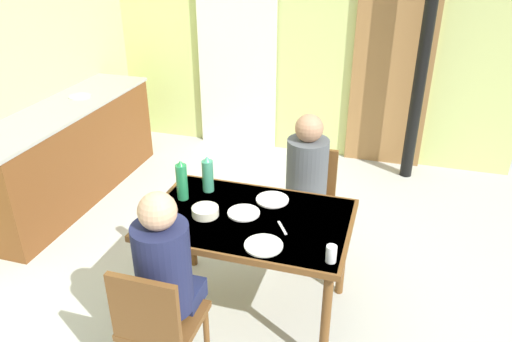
# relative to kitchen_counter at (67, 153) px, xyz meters

# --- Properties ---
(ground_plane) EXTENTS (7.03, 7.03, 0.00)m
(ground_plane) POSITION_rel_kitchen_counter_xyz_m (1.85, -0.98, -0.45)
(ground_plane) COLOR #B6BAB5
(wall_back) EXTENTS (4.55, 0.10, 2.89)m
(wall_back) POSITION_rel_kitchen_counter_xyz_m (1.85, 1.73, 1.00)
(wall_back) COLOR #C6D47F
(wall_back) RESTS_ON ground_plane
(door_wooden) EXTENTS (0.80, 0.05, 2.00)m
(door_wooden) POSITION_rel_kitchen_counter_xyz_m (2.81, 1.65, 0.55)
(door_wooden) COLOR olive
(door_wooden) RESTS_ON ground_plane
(stove_pipe_column) EXTENTS (0.12, 0.12, 2.89)m
(stove_pipe_column) POSITION_rel_kitchen_counter_xyz_m (3.09, 1.38, 1.00)
(stove_pipe_column) COLOR black
(stove_pipe_column) RESTS_ON ground_plane
(curtain_panel) EXTENTS (0.90, 0.03, 2.43)m
(curtain_panel) POSITION_rel_kitchen_counter_xyz_m (1.14, 1.63, 0.76)
(curtain_panel) COLOR white
(curtain_panel) RESTS_ON ground_plane
(kitchen_counter) EXTENTS (0.61, 2.17, 0.91)m
(kitchen_counter) POSITION_rel_kitchen_counter_xyz_m (0.00, 0.00, 0.00)
(kitchen_counter) COLOR brown
(kitchen_counter) RESTS_ON ground_plane
(dining_table) EXTENTS (1.27, 0.84, 0.75)m
(dining_table) POSITION_rel_kitchen_counter_xyz_m (2.12, -1.02, 0.21)
(dining_table) COLOR brown
(dining_table) RESTS_ON ground_plane
(chair_near_diner) EXTENTS (0.40, 0.40, 0.87)m
(chair_near_diner) POSITION_rel_kitchen_counter_xyz_m (1.85, -1.79, 0.05)
(chair_near_diner) COLOR brown
(chair_near_diner) RESTS_ON ground_plane
(chair_far_diner) EXTENTS (0.40, 0.40, 0.87)m
(chair_far_diner) POSITION_rel_kitchen_counter_xyz_m (2.35, -0.25, 0.05)
(chair_far_diner) COLOR brown
(chair_far_diner) RESTS_ON ground_plane
(person_near_diner) EXTENTS (0.30, 0.37, 0.77)m
(person_near_diner) POSITION_rel_kitchen_counter_xyz_m (1.85, -1.65, 0.33)
(person_near_diner) COLOR #1E264D
(person_near_diner) RESTS_ON ground_plane
(person_far_diner) EXTENTS (0.30, 0.37, 0.77)m
(person_far_diner) POSITION_rel_kitchen_counter_xyz_m (2.35, -0.38, 0.33)
(person_far_diner) COLOR #45535D
(person_far_diner) RESTS_ON ground_plane
(water_bottle_green_near) EXTENTS (0.08, 0.08, 0.26)m
(water_bottle_green_near) POSITION_rel_kitchen_counter_xyz_m (1.75, -0.77, 0.41)
(water_bottle_green_near) COLOR #398968
(water_bottle_green_near) RESTS_ON dining_table
(water_bottle_green_far) EXTENTS (0.07, 0.07, 0.28)m
(water_bottle_green_far) POSITION_rel_kitchen_counter_xyz_m (1.62, -0.92, 0.43)
(water_bottle_green_far) COLOR #237E49
(water_bottle_green_far) RESTS_ON dining_table
(serving_bowl_center) EXTENTS (0.17, 0.17, 0.05)m
(serving_bowl_center) POSITION_rel_kitchen_counter_xyz_m (1.84, -1.08, 0.32)
(serving_bowl_center) COLOR silver
(serving_bowl_center) RESTS_ON dining_table
(dinner_plate_near_left) EXTENTS (0.22, 0.22, 0.01)m
(dinner_plate_near_left) POSITION_rel_kitchen_counter_xyz_m (2.20, -0.78, 0.30)
(dinner_plate_near_left) COLOR white
(dinner_plate_near_left) RESTS_ON dining_table
(dinner_plate_near_right) EXTENTS (0.21, 0.21, 0.01)m
(dinner_plate_near_right) POSITION_rel_kitchen_counter_xyz_m (2.07, -0.99, 0.30)
(dinner_plate_near_right) COLOR white
(dinner_plate_near_right) RESTS_ON dining_table
(dinner_plate_far_center) EXTENTS (0.22, 0.22, 0.01)m
(dinner_plate_far_center) POSITION_rel_kitchen_counter_xyz_m (2.29, -1.29, 0.30)
(dinner_plate_far_center) COLOR white
(dinner_plate_far_center) RESTS_ON dining_table
(drinking_glass_by_near_diner) EXTENTS (0.06, 0.06, 0.10)m
(drinking_glass_by_near_diner) POSITION_rel_kitchen_counter_xyz_m (2.68, -1.32, 0.34)
(drinking_glass_by_near_diner) COLOR silver
(drinking_glass_by_near_diner) RESTS_ON dining_table
(cutlery_knife_near) EXTENTS (0.14, 0.08, 0.00)m
(cutlery_knife_near) POSITION_rel_kitchen_counter_xyz_m (1.75, -1.33, 0.30)
(cutlery_knife_near) COLOR silver
(cutlery_knife_near) RESTS_ON dining_table
(cutlery_fork_near) EXTENTS (0.09, 0.14, 0.00)m
(cutlery_fork_near) POSITION_rel_kitchen_counter_xyz_m (2.35, -1.08, 0.30)
(cutlery_fork_near) COLOR silver
(cutlery_fork_near) RESTS_ON dining_table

